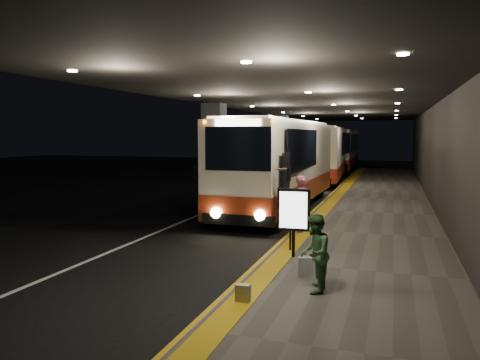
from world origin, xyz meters
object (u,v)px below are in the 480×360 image
Objects in this scene: coach_main at (281,168)px; info_sign at (294,211)px; stanchion_post at (290,229)px; passenger_boarding at (303,204)px; coach_third at (341,151)px; passenger_waiting_green at (315,253)px; coach_second at (325,156)px; bag_polka at (305,266)px; bag_plain at (243,293)px.

info_sign is at bearing -73.19° from coach_main.
coach_main is 10.36× the size of stanchion_post.
stanchion_post is at bearing -73.47° from coach_main.
coach_main reaches higher than passenger_boarding.
passenger_waiting_green is at bearing -85.30° from coach_third.
coach_main reaches higher than coach_third.
coach_second is (0.09, 12.73, -0.04)m from coach_main.
coach_main is 12.73m from coach_second.
coach_main is at bearing 106.36° from bag_polka.
coach_third is 31.17m from info_sign.
stanchion_post is (2.04, -7.53, -1.03)m from coach_main.
bag_plain is 3.52m from info_sign.
coach_main is 6.93× the size of info_sign.
coach_third is at bearing 92.83° from info_sign.
coach_third is 32.63m from bag_polka.
bag_polka is at bearing 68.68° from bag_plain.
coach_second is at bearing -90.52° from coach_third.
coach_third is at bearing 94.75° from bag_polka.
coach_main is at bearing 105.13° from stanchion_post.
coach_second reaches higher than stanchion_post.
passenger_boarding is at bearing -169.09° from passenger_waiting_green.
passenger_boarding reaches higher than bag_polka.
coach_third is 28.69× the size of bag_polka.
passenger_waiting_green is 2.61m from info_sign.
coach_third is 33.82× the size of bag_plain.
coach_second reaches higher than info_sign.
passenger_waiting_green is (3.06, -23.26, -0.80)m from coach_second.
info_sign is at bearing 111.74° from bag_polka.
passenger_waiting_green is at bearing -70.53° from info_sign.
coach_main is 6.70× the size of passenger_boarding.
coach_third is 6.30× the size of passenger_boarding.
coach_main reaches higher than info_sign.
coach_third is 28.22m from passenger_boarding.
stanchion_post reaches higher than bag_polka.
passenger_boarding is 4.55× the size of bag_polka.
stanchion_post is (0.02, 3.96, 0.40)m from bag_plain.
coach_main is at bearing -165.43° from passenger_waiting_green.
stanchion_post is (-1.11, 3.01, -0.19)m from passenger_waiting_green.
coach_third is 34.55m from bag_plain.
passenger_boarding is 5.50m from passenger_waiting_green.
passenger_boarding is 1.16× the size of passenger_waiting_green.
info_sign is (0.22, 3.38, 0.98)m from bag_plain.
coach_third reaches higher than stanchion_post.
passenger_waiting_green reaches higher than stanchion_post.
coach_third is at bearing -176.85° from passenger_waiting_green.
coach_second is 23.47m from passenger_waiting_green.
bag_polka is (2.70, -22.23, -1.36)m from coach_second.
stanchion_post is at bearing 89.75° from bag_plain.
coach_second is 22.44m from bag_polka.
info_sign is at bearing -161.46° from passenger_waiting_green.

